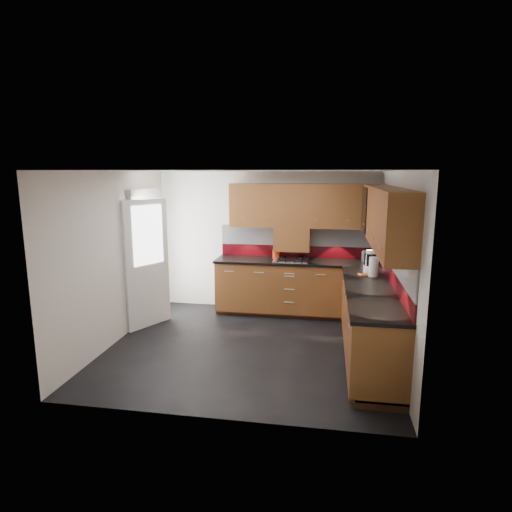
% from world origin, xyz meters
% --- Properties ---
extents(room, '(4.00, 3.80, 2.64)m').
position_xyz_m(room, '(0.00, 0.00, 1.50)').
color(room, black).
extents(base_cabinets, '(2.70, 3.20, 0.95)m').
position_xyz_m(base_cabinets, '(1.07, 0.72, 0.44)').
color(base_cabinets, '#5A3114').
rests_on(base_cabinets, room).
extents(countertop, '(2.72, 3.22, 0.04)m').
position_xyz_m(countertop, '(1.05, 0.70, 0.92)').
color(countertop, black).
rests_on(countertop, base_cabinets).
extents(backsplash, '(2.70, 3.20, 0.54)m').
position_xyz_m(backsplash, '(1.28, 0.93, 1.21)').
color(backsplash, maroon).
rests_on(backsplash, countertop).
extents(upper_cabinets, '(2.50, 3.20, 0.72)m').
position_xyz_m(upper_cabinets, '(1.23, 0.78, 1.84)').
color(upper_cabinets, '#5A3114').
rests_on(upper_cabinets, room).
extents(extractor_hood, '(0.60, 0.33, 0.40)m').
position_xyz_m(extractor_hood, '(0.45, 1.64, 1.28)').
color(extractor_hood, '#5A3114').
rests_on(extractor_hood, room).
extents(glass_cabinet, '(0.32, 0.80, 0.66)m').
position_xyz_m(glass_cabinet, '(1.71, 1.07, 1.87)').
color(glass_cabinet, black).
rests_on(glass_cabinet, room).
extents(back_door, '(0.42, 1.19, 2.04)m').
position_xyz_m(back_door, '(-1.78, 0.75, 1.03)').
color(back_door, white).
rests_on(back_door, room).
extents(gas_hob, '(0.57, 0.50, 0.04)m').
position_xyz_m(gas_hob, '(0.45, 1.47, 0.95)').
color(gas_hob, silver).
rests_on(gas_hob, countertop).
extents(utensil_pot, '(0.12, 0.12, 0.43)m').
position_xyz_m(utensil_pot, '(0.18, 1.60, 1.04)').
color(utensil_pot, red).
rests_on(utensil_pot, countertop).
extents(toaster, '(0.30, 0.25, 0.19)m').
position_xyz_m(toaster, '(1.75, 1.58, 1.03)').
color(toaster, silver).
rests_on(toaster, countertop).
extents(food_processor, '(0.20, 0.20, 0.33)m').
position_xyz_m(food_processor, '(1.67, 0.77, 1.09)').
color(food_processor, white).
rests_on(food_processor, countertop).
extents(paper_towel, '(0.14, 0.14, 0.27)m').
position_xyz_m(paper_towel, '(1.69, 0.55, 1.08)').
color(paper_towel, white).
rests_on(paper_towel, countertop).
extents(orange_cloth, '(0.17, 0.15, 0.01)m').
position_xyz_m(orange_cloth, '(1.56, 0.60, 0.95)').
color(orange_cloth, orange).
rests_on(orange_cloth, countertop).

